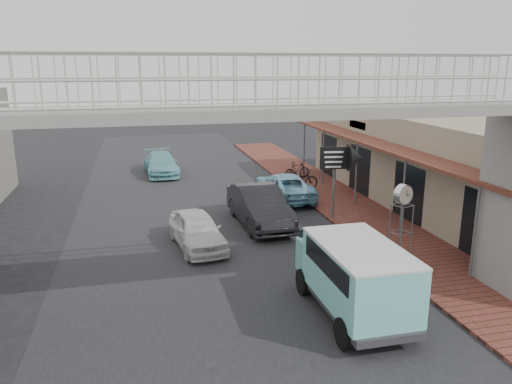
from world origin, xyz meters
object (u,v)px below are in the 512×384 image
angkot_curb (284,186)px  motorcycle_far (297,170)px  angkot_van (355,270)px  street_clock (403,199)px  dark_sedan (260,206)px  arrow_sign (353,159)px  motorcycle_near (299,180)px  angkot_far (161,164)px  white_hatchback (197,230)px

angkot_curb → motorcycle_far: size_ratio=2.84×
angkot_van → street_clock: 3.73m
dark_sedan → arrow_sign: 4.14m
street_clock → motorcycle_far: bearing=67.3°
motorcycle_near → arrow_sign: (0.62, -4.79, 1.89)m
angkot_far → motorcycle_far: angkot_far is taller
dark_sedan → angkot_curb: (2.02, 3.42, -0.14)m
motorcycle_near → arrow_sign: bearing=-173.9°
angkot_curb → angkot_van: (-1.51, -11.08, 0.62)m
arrow_sign → angkot_van: bearing=-105.0°
street_clock → angkot_far: bearing=92.9°
white_hatchback → motorcycle_near: size_ratio=1.83×
angkot_far → arrow_sign: (6.98, -10.47, 1.89)m
angkot_far → angkot_van: angkot_van is taller
angkot_van → angkot_curb: bearing=82.0°
motorcycle_near → street_clock: (0.00, -9.79, 1.62)m
dark_sedan → arrow_sign: size_ratio=1.54×
dark_sedan → motorcycle_far: size_ratio=2.94×
motorcycle_far → angkot_van: bearing=151.0°
angkot_van → motorcycle_near: angkot_van is taller
white_hatchback → motorcycle_far: bearing=46.0°
angkot_curb → angkot_van: 11.20m
motorcycle_far → arrow_sign: size_ratio=0.52×
dark_sedan → angkot_van: bearing=-89.1°
dark_sedan → street_clock: street_clock is taller
white_hatchback → angkot_curb: bearing=40.8°
motorcycle_near → motorcycle_far: motorcycle_near is taller
arrow_sign → white_hatchback: bearing=-156.8°
white_hatchback → angkot_curb: size_ratio=0.81×
motorcycle_far → arrow_sign: 7.38m
white_hatchback → angkot_far: bearing=84.9°
arrow_sign → motorcycle_far: bearing=98.0°
motorcycle_near → white_hatchback: bearing=136.9°
angkot_van → motorcycle_near: size_ratio=2.03×
angkot_van → motorcycle_near: 12.55m
dark_sedan → white_hatchback: bearing=-147.7°
angkot_curb → angkot_van: bearing=83.0°
dark_sedan → angkot_curb: size_ratio=1.04×
angkot_van → angkot_far: bearing=101.6°
angkot_far → angkot_van: bearing=-80.8°
motorcycle_far → arrow_sign: arrow_sign is taller
dark_sedan → angkot_far: dark_sedan is taller
arrow_sign → angkot_far: bearing=132.1°
white_hatchback → angkot_van: bearing=-68.8°
angkot_curb → angkot_far: bearing=-51.7°
motorcycle_far → street_clock: 12.26m
angkot_van → motorcycle_far: bearing=77.1°
angkot_curb → arrow_sign: (1.72, -3.62, 1.89)m
dark_sedan → motorcycle_near: dark_sedan is taller
angkot_van → motorcycle_far: 14.97m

